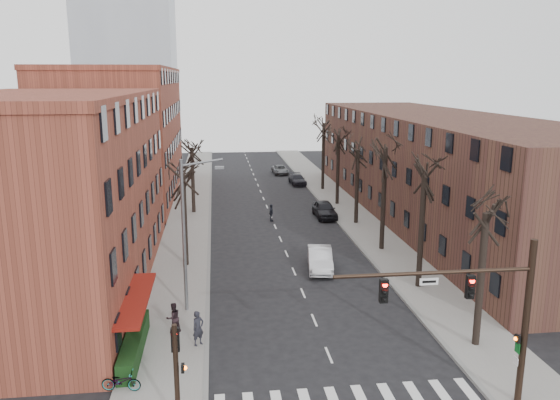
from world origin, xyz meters
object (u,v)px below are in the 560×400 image
object	(u,v)px
silver_sedan	(320,259)
parked_car_mid	(297,179)
bicycle	(121,381)
pedestrian_a	(198,328)
parked_car_near	(325,209)

from	to	relation	value
silver_sedan	parked_car_mid	xyz separation A→B (m)	(3.17, 31.65, -0.14)
silver_sedan	bicycle	size ratio (longest dim) A/B	2.79
parked_car_mid	pedestrian_a	world-z (taller)	pedestrian_a
parked_car_near	parked_car_mid	bearing A→B (deg)	89.17
parked_car_mid	pedestrian_a	size ratio (longest dim) A/B	2.45
silver_sedan	parked_car_mid	bearing A→B (deg)	92.04
parked_car_near	pedestrian_a	distance (m)	27.75
parked_car_mid	pedestrian_a	bearing A→B (deg)	-107.84
silver_sedan	bicycle	distance (m)	18.47
silver_sedan	pedestrian_a	xyz separation A→B (m)	(-8.30, -10.64, 0.27)
parked_car_mid	pedestrian_a	xyz separation A→B (m)	(-11.47, -42.28, 0.41)
silver_sedan	pedestrian_a	bearing A→B (deg)	-120.21
parked_car_mid	pedestrian_a	distance (m)	43.81
parked_car_near	bicycle	xyz separation A→B (m)	(-14.77, -29.03, -0.21)
silver_sedan	parked_car_mid	distance (m)	31.80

